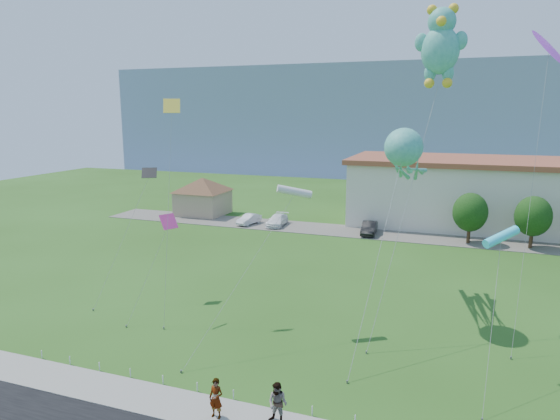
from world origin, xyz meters
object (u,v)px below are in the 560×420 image
Objects in this scene: pedestrian_right at (278,403)px; parked_car_silver at (249,219)px; octopus_kite at (405,157)px; parked_car_white at (277,220)px; parked_car_black at (369,228)px; teddy_bear_kite at (441,44)px; pedestrian_left at (216,398)px; pavilion at (203,193)px.

parked_car_silver is at bearing 122.41° from pedestrian_right.
octopus_kite is at bearing 84.64° from pedestrian_right.
parked_car_white reaches higher than parked_car_silver.
teddy_bear_kite is at bearing -74.08° from parked_car_black.
pedestrian_left is at bearing -111.27° from octopus_kite.
octopus_kite is at bearing 73.82° from pedestrian_left.
octopus_kite is 0.79× the size of teddy_bear_kite.
octopus_kite is (6.22, 15.98, 9.79)m from pedestrian_left.
parked_car_black is 24.28m from octopus_kite.
parked_car_white is (-10.96, 37.77, -0.31)m from pedestrian_left.
teddy_bear_kite is at bearing 68.86° from pedestrian_left.
parked_car_black is 28.20m from teddy_bear_kite.
parked_car_silver is 31.48m from octopus_kite.
pavilion is at bearing 139.36° from octopus_kite.
pedestrian_left is 0.43× the size of parked_car_black.
parked_car_black reaches higher than parked_car_silver.
pavilion is 1.99× the size of parked_car_white.
pavilion is at bearing 166.88° from parked_car_black.
pedestrian_left is 39.33m from parked_car_white.
octopus_kite reaches higher than parked_car_black.
parked_car_white is at bearing -15.17° from pavilion.
parked_car_white is at bearing 111.27° from pedestrian_left.
parked_car_silver is 0.82× the size of parked_car_white.
octopus_kite is 7.42m from teddy_bear_kite.
teddy_bear_kite reaches higher than parked_car_black.
parked_car_silver is (-17.33, 36.81, -0.38)m from pedestrian_right.
parked_car_black is 0.28× the size of octopus_kite.
pavilion is 42.38m from teddy_bear_kite.
octopus_kite reaches higher than parked_car_white.
parked_car_silver is 14.96m from parked_car_black.
pavilion is 0.45× the size of teddy_bear_kite.
octopus_kite reaches higher than pedestrian_left.
teddy_bear_kite reaches higher than octopus_kite.
pedestrian_left reaches higher than parked_car_silver.
parked_car_white is 1.05× the size of parked_car_black.
octopus_kite is at bearing -33.20° from parked_car_silver.
parked_car_black is (11.37, -0.47, 0.06)m from parked_car_white.
parked_car_white is (3.59, 0.41, 0.04)m from parked_car_silver.
pedestrian_left is 37.30m from parked_car_black.
parked_car_black is 0.22× the size of teddy_bear_kite.
teddy_bear_kite is at bearing 78.76° from pedestrian_right.
pedestrian_left is 0.09× the size of teddy_bear_kite.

